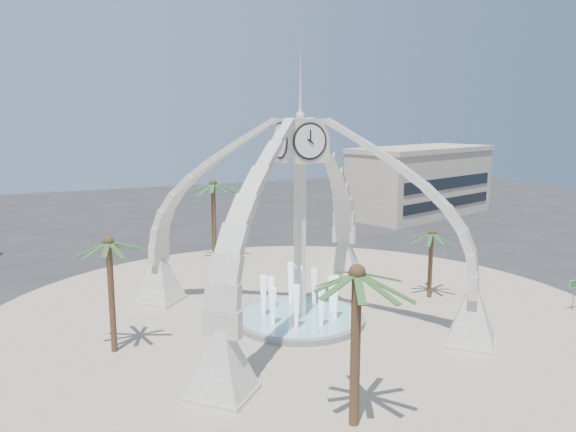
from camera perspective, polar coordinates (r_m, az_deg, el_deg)
name	(u,v)px	position (r m, az deg, el deg)	size (l,w,h in m)	color
ground	(300,322)	(35.01, 1.18, -10.69)	(140.00, 140.00, 0.00)	#282828
plaza	(300,321)	(35.00, 1.18, -10.64)	(40.00, 40.00, 0.06)	tan
clock_tower	(300,218)	(33.25, 1.22, -0.18)	(17.94, 17.94, 16.30)	silver
fountain	(300,317)	(34.90, 1.18, -10.24)	(8.00, 8.00, 3.62)	gray
building_ne	(421,181)	(72.88, 13.38, 3.49)	(21.87, 14.17, 8.60)	beige
palm_east	(432,233)	(39.37, 14.40, -1.73)	(4.10, 4.10, 5.24)	brown
palm_west	(108,244)	(30.40, -17.77, -2.70)	(4.51, 4.51, 6.71)	brown
palm_north	(213,185)	(48.19, -7.62, 3.16)	(5.57, 5.57, 7.55)	brown
palm_south	(357,275)	(22.04, 7.03, -6.00)	(4.35, 4.35, 7.26)	brown
street_sign	(574,288)	(40.63, 27.08, -6.53)	(0.81, 0.11, 2.20)	slate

